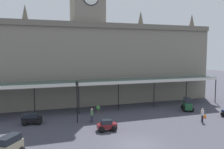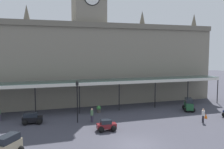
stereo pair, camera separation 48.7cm
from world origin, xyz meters
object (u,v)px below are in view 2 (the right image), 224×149
Objects in this scene: car_beige_van at (8,147)px; car_maroon_sedan at (106,126)px; pedestrian_beside_cars at (92,115)px; pedestrian_near_entrance at (203,115)px; car_green_van at (189,105)px; traffic_cone at (206,116)px; victorian_lamppost at (77,97)px; car_black_estate at (32,119)px; planter_forecourt_centre at (99,109)px.

car_beige_van reaches higher than car_maroon_sedan.
pedestrian_near_entrance is (12.45, -4.14, 0.00)m from pedestrian_beside_cars.
pedestrian_near_entrance is at bearing 8.58° from car_beige_van.
car_beige_van is 24.26m from car_green_van.
car_beige_van is at bearing -168.52° from traffic_cone.
traffic_cone is at bearing -11.15° from victorian_lamppost.
pedestrian_beside_cars is (6.75, -1.42, 0.34)m from car_black_estate.
pedestrian_beside_cars is (8.45, 7.29, 0.10)m from car_beige_van.
pedestrian_near_entrance is at bearing -3.00° from car_maroon_sedan.
car_green_van is at bearing -0.47° from car_black_estate.
traffic_cone is at bearing -93.77° from car_green_van.
planter_forecourt_centre is at bearing 142.00° from pedestrian_near_entrance.
car_green_van reaches higher than planter_forecourt_centre.
car_beige_van is 1.54× the size of pedestrian_near_entrance.
traffic_cone is (13.24, 0.79, -0.21)m from car_maroon_sedan.
car_green_van is 4.46× the size of traffic_cone.
victorian_lamppost reaches higher than car_beige_van.
car_black_estate is 1.40× the size of pedestrian_near_entrance.
car_black_estate is at bearing 168.09° from pedestrian_beside_cars.
planter_forecourt_centre is at bearing 81.55° from car_maroon_sedan.
pedestrian_beside_cars reaches higher than traffic_cone.
pedestrian_beside_cars is at bearing 168.96° from traffic_cone.
car_black_estate is 19.99m from pedestrian_near_entrance.
car_maroon_sedan is 3.63m from pedestrian_beside_cars.
car_green_van is 14.32m from pedestrian_beside_cars.
car_beige_van is 11.16m from pedestrian_beside_cars.
car_maroon_sedan is at bearing 177.00° from pedestrian_near_entrance.
car_green_van reaches higher than traffic_cone.
car_black_estate is 8.99m from car_maroon_sedan.
planter_forecourt_centre is (10.34, 11.40, -0.32)m from car_beige_van.
planter_forecourt_centre is at bearing 47.80° from car_beige_van.
car_black_estate is at bearing -162.73° from planter_forecourt_centre.
pedestrian_beside_cars is 14.28m from traffic_cone.
pedestrian_beside_cars is at bearing 102.16° from car_maroon_sedan.
car_green_van is (13.50, 4.78, 0.30)m from car_maroon_sedan.
pedestrian_near_entrance is at bearing -137.79° from traffic_cone.
car_beige_van is at bearing -157.75° from car_maroon_sedan.
pedestrian_beside_cars is 2.88× the size of traffic_cone.
car_beige_van is at bearing -132.20° from planter_forecourt_centre.
car_beige_van is 22.91m from traffic_cone.
car_black_estate is 6.91m from pedestrian_beside_cars.
car_maroon_sedan reaches higher than planter_forecourt_centre.
car_black_estate is 4.02× the size of traffic_cone.
victorian_lamppost is at bearing -11.85° from car_black_estate.
car_black_estate is 0.47× the size of victorian_lamppost.
traffic_cone is (15.65, -3.09, -2.81)m from victorian_lamppost.
victorian_lamppost is at bearing -176.78° from car_green_van.
pedestrian_near_entrance is at bearing -38.00° from planter_forecourt_centre.
pedestrian_beside_cars is (-0.76, 3.52, 0.41)m from car_maroon_sedan.
pedestrian_near_entrance is 0.33× the size of victorian_lamppost.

